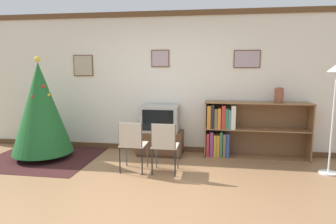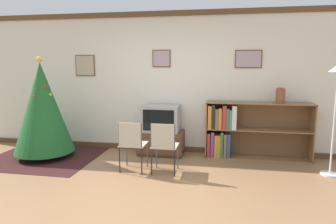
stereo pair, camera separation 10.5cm
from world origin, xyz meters
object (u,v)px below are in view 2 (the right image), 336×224
(folding_chair_left, at_px, (132,143))
(folding_chair_right, at_px, (164,145))
(vase, at_px, (280,95))
(tv_console, at_px, (161,143))
(bookshelf, at_px, (238,130))
(television, at_px, (161,118))
(christmas_tree, at_px, (43,108))

(folding_chair_left, distance_m, folding_chair_right, 0.52)
(folding_chair_left, relative_size, vase, 3.04)
(tv_console, distance_m, vase, 2.34)
(bookshelf, bearing_deg, folding_chair_right, -136.99)
(tv_console, bearing_deg, folding_chair_right, -75.63)
(television, height_order, bookshelf, bookshelf)
(tv_console, xyz_separation_m, folding_chair_right, (0.26, -1.01, 0.24))
(christmas_tree, height_order, television, christmas_tree)
(christmas_tree, height_order, folding_chair_right, christmas_tree)
(christmas_tree, bearing_deg, tv_console, 14.66)
(folding_chair_left, bearing_deg, folding_chair_right, 0.00)
(folding_chair_left, distance_m, vase, 2.72)
(christmas_tree, height_order, bookshelf, christmas_tree)
(television, distance_m, folding_chair_right, 1.07)
(television, bearing_deg, tv_console, 90.00)
(folding_chair_left, height_order, bookshelf, bookshelf)
(christmas_tree, distance_m, folding_chair_left, 1.94)
(christmas_tree, bearing_deg, folding_chair_right, -11.23)
(folding_chair_left, bearing_deg, christmas_tree, 165.71)
(christmas_tree, xyz_separation_m, tv_console, (2.09, 0.55, -0.69))
(tv_console, height_order, folding_chair_right, folding_chair_right)
(christmas_tree, relative_size, tv_console, 2.15)
(christmas_tree, distance_m, television, 2.17)
(bookshelf, relative_size, vase, 6.93)
(tv_console, bearing_deg, vase, 1.78)
(tv_console, bearing_deg, folding_chair_left, -104.37)
(folding_chair_left, xyz_separation_m, vase, (2.40, 1.08, 0.70))
(bookshelf, bearing_deg, folding_chair_left, -147.16)
(christmas_tree, height_order, folding_chair_left, christmas_tree)
(tv_console, height_order, bookshelf, bookshelf)
(christmas_tree, height_order, tv_console, christmas_tree)
(bookshelf, bearing_deg, television, -176.89)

